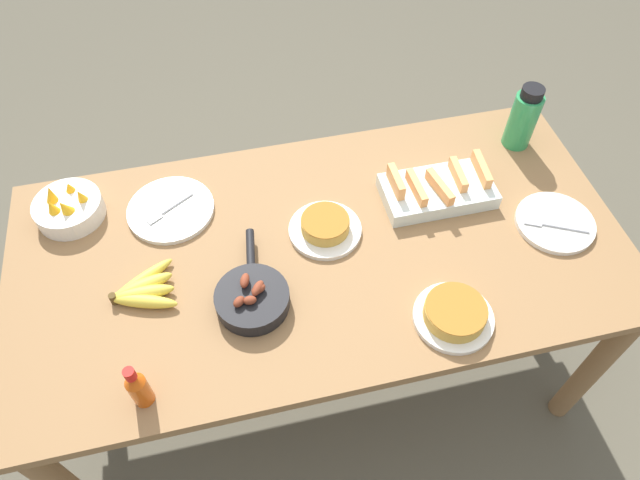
{
  "coord_description": "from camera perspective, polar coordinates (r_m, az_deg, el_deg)",
  "views": [
    {
      "loc": [
        -0.22,
        -0.97,
        2.11
      ],
      "look_at": [
        0.0,
        0.0,
        0.8
      ],
      "focal_mm": 32.0,
      "sensor_mm": 36.0,
      "label": 1
    }
  ],
  "objects": [
    {
      "name": "empty_plate_near_front",
      "position": [
        1.85,
        22.44,
        1.61
      ],
      "size": [
        0.23,
        0.23,
        0.02
      ],
      "color": "silver",
      "rests_on": "dining_table"
    },
    {
      "name": "empty_plate_far_left",
      "position": [
        1.8,
        -14.69,
        2.96
      ],
      "size": [
        0.26,
        0.26,
        0.02
      ],
      "color": "silver",
      "rests_on": "dining_table"
    },
    {
      "name": "frittata_plate_side",
      "position": [
        1.68,
        0.52,
        1.33
      ],
      "size": [
        0.22,
        0.22,
        0.06
      ],
      "color": "silver",
      "rests_on": "dining_table"
    },
    {
      "name": "hot_sauce_bottle",
      "position": [
        1.44,
        -17.73,
        -13.86
      ],
      "size": [
        0.05,
        0.05,
        0.16
      ],
      "color": "#C64C0F",
      "rests_on": "dining_table"
    },
    {
      "name": "water_bottle",
      "position": [
        2.0,
        19.67,
        11.41
      ],
      "size": [
        0.09,
        0.09,
        0.22
      ],
      "color": "#2D9351",
      "rests_on": "dining_table"
    },
    {
      "name": "melon_tray",
      "position": [
        1.8,
        11.66,
        4.98
      ],
      "size": [
        0.34,
        0.18,
        0.1
      ],
      "color": "silver",
      "rests_on": "dining_table"
    },
    {
      "name": "frittata_plate_center",
      "position": [
        1.55,
        13.29,
        -7.23
      ],
      "size": [
        0.21,
        0.21,
        0.06
      ],
      "color": "silver",
      "rests_on": "dining_table"
    },
    {
      "name": "ground_plane",
      "position": [
        2.33,
        -0.0,
        -12.07
      ],
      "size": [
        14.0,
        14.0,
        0.0
      ],
      "primitive_type": "plane",
      "color": "#565142"
    },
    {
      "name": "fruit_bowl_mango",
      "position": [
        1.87,
        -23.86,
        2.96
      ],
      "size": [
        0.2,
        0.2,
        0.11
      ],
      "color": "silver",
      "rests_on": "dining_table"
    },
    {
      "name": "banana_bunch",
      "position": [
        1.63,
        -17.37,
        -4.87
      ],
      "size": [
        0.19,
        0.18,
        0.04
      ],
      "color": "gold",
      "rests_on": "dining_table"
    },
    {
      "name": "dining_table",
      "position": [
        1.74,
        -0.0,
        -2.53
      ],
      "size": [
        1.79,
        0.9,
        0.77
      ],
      "color": "olive",
      "rests_on": "ground_plane"
    },
    {
      "name": "skillet",
      "position": [
        1.54,
        -6.79,
        -5.73
      ],
      "size": [
        0.2,
        0.33,
        0.08
      ],
      "rotation": [
        0.0,
        0.0,
        1.44
      ],
      "color": "black",
      "rests_on": "dining_table"
    }
  ]
}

